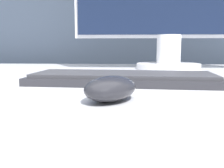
{
  "coord_description": "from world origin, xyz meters",
  "views": [
    {
      "loc": [
        0.1,
        -0.67,
        0.83
      ],
      "look_at": [
        0.08,
        -0.25,
        0.77
      ],
      "focal_mm": 42.0,
      "sensor_mm": 36.0,
      "label": 1
    }
  ],
  "objects": [
    {
      "name": "partition_panel",
      "position": [
        0.0,
        0.66,
        0.68
      ],
      "size": [
        5.0,
        0.03,
        1.37
      ],
      "color": "#333D4C",
      "rests_on": "ground_plane"
    },
    {
      "name": "computer_mouse_near",
      "position": [
        0.08,
        -0.28,
        0.76
      ],
      "size": [
        0.11,
        0.13,
        0.04
      ],
      "rotation": [
        0.0,
        0.0,
        -0.42
      ],
      "color": "#232328",
      "rests_on": "desk"
    },
    {
      "name": "keyboard",
      "position": [
        0.09,
        -0.09,
        0.76
      ],
      "size": [
        0.42,
        0.18,
        0.02
      ],
      "rotation": [
        0.0,
        0.0,
        -0.07
      ],
      "color": "#28282D",
      "rests_on": "desk"
    }
  ]
}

